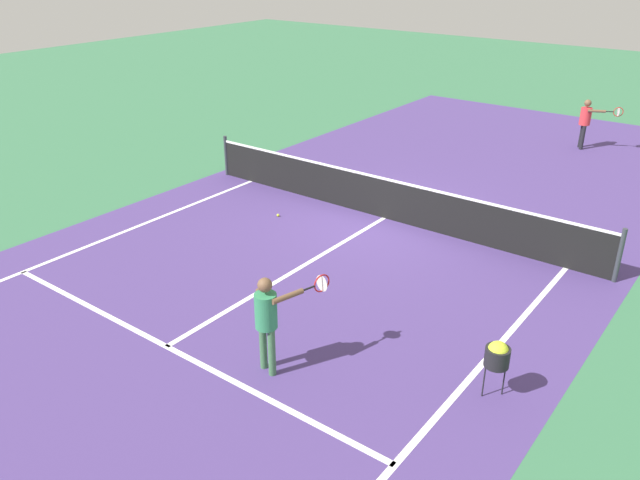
{
  "coord_description": "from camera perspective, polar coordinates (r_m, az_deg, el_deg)",
  "views": [
    {
      "loc": [
        6.87,
        -11.55,
        5.68
      ],
      "look_at": [
        0.83,
        -3.54,
        1.0
      ],
      "focal_mm": 35.72,
      "sensor_mm": 36.0,
      "label": 1
    }
  ],
  "objects": [
    {
      "name": "ground_plane",
      "position": [
        14.59,
        5.78,
        1.98
      ],
      "size": [
        60.0,
        60.0,
        0.0
      ],
      "primitive_type": "plane",
      "color": "#38724C"
    },
    {
      "name": "line_service_near",
      "position": [
        10.29,
        -13.58,
        -9.25
      ],
      "size": [
        8.22,
        0.1,
        0.01
      ],
      "primitive_type": "cube",
      "color": "white",
      "rests_on": "ground_plane"
    },
    {
      "name": "player_near",
      "position": [
        9.03,
        -4.68,
        -6.69
      ],
      "size": [
        0.71,
        1.09,
        1.54
      ],
      "color": "#3F7247",
      "rests_on": "ground_plane"
    },
    {
      "name": "line_center_service",
      "position": [
        12.21,
        -2.15,
        -2.69
      ],
      "size": [
        0.1,
        6.4,
        0.01
      ],
      "primitive_type": "cube",
      "color": "white",
      "rests_on": "ground_plane"
    },
    {
      "name": "ball_hopper",
      "position": [
        8.99,
        15.61,
        -9.87
      ],
      "size": [
        0.34,
        0.34,
        0.87
      ],
      "color": "black",
      "rests_on": "ground_plane"
    },
    {
      "name": "tennis_ball_near_net",
      "position": [
        14.61,
        -3.78,
        2.23
      ],
      "size": [
        0.07,
        0.07,
        0.07
      ],
      "primitive_type": "sphere",
      "color": "#CCE033",
      "rests_on": "ground_plane"
    },
    {
      "name": "line_sideline_right",
      "position": [
        8.44,
        8.35,
        -17.58
      ],
      "size": [
        0.1,
        11.89,
        0.01
      ],
      "primitive_type": "cube",
      "color": "white",
      "rests_on": "ground_plane"
    },
    {
      "name": "net",
      "position": [
        14.4,
        5.87,
        3.78
      ],
      "size": [
        10.07,
        0.09,
        1.07
      ],
      "color": "#33383D",
      "rests_on": "ground_plane"
    },
    {
      "name": "court_surface_inbounds",
      "position": [
        14.59,
        5.78,
        1.98
      ],
      "size": [
        10.62,
        24.4,
        0.0
      ],
      "primitive_type": "cube",
      "color": "#4C387A",
      "rests_on": "ground_plane"
    },
    {
      "name": "line_sideline_left",
      "position": [
        13.57,
        -23.42,
        -1.92
      ],
      "size": [
        0.1,
        11.89,
        0.01
      ],
      "primitive_type": "cube",
      "color": "white",
      "rests_on": "ground_plane"
    },
    {
      "name": "player_far",
      "position": [
        20.97,
        22.74,
        9.98
      ],
      "size": [
        1.12,
        0.53,
        1.49
      ],
      "color": "black",
      "rests_on": "ground_plane"
    }
  ]
}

